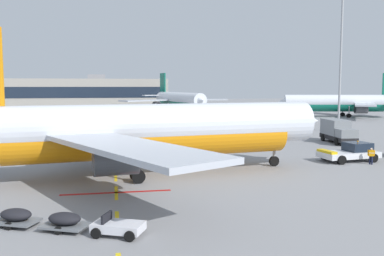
{
  "coord_description": "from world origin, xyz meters",
  "views": [
    {
      "loc": [
        17.9,
        -8.46,
        7.73
      ],
      "look_at": [
        24.36,
        25.92,
        4.23
      ],
      "focal_mm": 39.3,
      "sensor_mm": 36.0,
      "label": 1
    }
  ],
  "objects_px": {
    "airliner_far_center": "(178,100)",
    "baggage_train": "(40,219)",
    "catering_truck": "(338,131)",
    "airliner_mid_left": "(341,103)",
    "airliner_foreground": "(147,130)",
    "apron_light_mast_far": "(341,42)",
    "pushback_tug": "(351,152)",
    "ground_crew_worker": "(371,155)"
  },
  "relations": [
    {
      "from": "airliner_far_center",
      "to": "baggage_train",
      "type": "xyz_separation_m",
      "value": [
        -22.21,
        -94.63,
        -3.26
      ]
    },
    {
      "from": "airliner_far_center",
      "to": "catering_truck",
      "type": "height_order",
      "value": "airliner_far_center"
    },
    {
      "from": "airliner_mid_left",
      "to": "airliner_far_center",
      "type": "bearing_deg",
      "value": 150.24
    },
    {
      "from": "airliner_foreground",
      "to": "airliner_mid_left",
      "type": "xyz_separation_m",
      "value": [
        53.21,
        60.18,
        -0.4
      ]
    },
    {
      "from": "airliner_far_center",
      "to": "apron_light_mast_far",
      "type": "height_order",
      "value": "apron_light_mast_far"
    },
    {
      "from": "catering_truck",
      "to": "apron_light_mast_far",
      "type": "height_order",
      "value": "apron_light_mast_far"
    },
    {
      "from": "airliner_foreground",
      "to": "airliner_far_center",
      "type": "relative_size",
      "value": 1.05
    },
    {
      "from": "pushback_tug",
      "to": "airliner_far_center",
      "type": "relative_size",
      "value": 0.19
    },
    {
      "from": "airliner_foreground",
      "to": "airliner_mid_left",
      "type": "relative_size",
      "value": 1.12
    },
    {
      "from": "pushback_tug",
      "to": "ground_crew_worker",
      "type": "xyz_separation_m",
      "value": [
        0.94,
        -2.13,
        0.04
      ]
    },
    {
      "from": "airliner_mid_left",
      "to": "baggage_train",
      "type": "relative_size",
      "value": 2.78
    },
    {
      "from": "airliner_mid_left",
      "to": "ground_crew_worker",
      "type": "distance_m",
      "value": 67.01
    },
    {
      "from": "airliner_foreground",
      "to": "ground_crew_worker",
      "type": "distance_m",
      "value": 22.37
    },
    {
      "from": "airliner_mid_left",
      "to": "airliner_far_center",
      "type": "distance_m",
      "value": 43.62
    },
    {
      "from": "baggage_train",
      "to": "airliner_mid_left",
      "type": "bearing_deg",
      "value": 50.54
    },
    {
      "from": "airliner_foreground",
      "to": "airliner_far_center",
      "type": "bearing_deg",
      "value": 79.38
    },
    {
      "from": "airliner_mid_left",
      "to": "apron_light_mast_far",
      "type": "distance_m",
      "value": 38.03
    },
    {
      "from": "airliner_foreground",
      "to": "baggage_train",
      "type": "height_order",
      "value": "airliner_foreground"
    },
    {
      "from": "airliner_far_center",
      "to": "baggage_train",
      "type": "bearing_deg",
      "value": -103.21
    },
    {
      "from": "apron_light_mast_far",
      "to": "airliner_far_center",
      "type": "bearing_deg",
      "value": 110.16
    },
    {
      "from": "pushback_tug",
      "to": "airliner_far_center",
      "type": "xyz_separation_m",
      "value": [
        -5.87,
        78.84,
        2.9
      ]
    },
    {
      "from": "pushback_tug",
      "to": "catering_truck",
      "type": "height_order",
      "value": "catering_truck"
    },
    {
      "from": "airliner_foreground",
      "to": "pushback_tug",
      "type": "relative_size",
      "value": 5.52
    },
    {
      "from": "airliner_far_center",
      "to": "apron_light_mast_far",
      "type": "relative_size",
      "value": 1.37
    },
    {
      "from": "airliner_mid_left",
      "to": "baggage_train",
      "type": "distance_m",
      "value": 94.58
    },
    {
      "from": "airliner_mid_left",
      "to": "ground_crew_worker",
      "type": "height_order",
      "value": "airliner_mid_left"
    },
    {
      "from": "ground_crew_worker",
      "to": "apron_light_mast_far",
      "type": "xyz_separation_m",
      "value": [
        12.58,
        28.15,
        14.16
      ]
    },
    {
      "from": "baggage_train",
      "to": "pushback_tug",
      "type": "bearing_deg",
      "value": 29.35
    },
    {
      "from": "ground_crew_worker",
      "to": "apron_light_mast_far",
      "type": "distance_m",
      "value": 33.93
    },
    {
      "from": "airliner_foreground",
      "to": "baggage_train",
      "type": "xyz_separation_m",
      "value": [
        -6.87,
        -12.81,
        -3.42
      ]
    },
    {
      "from": "apron_light_mast_far",
      "to": "catering_truck",
      "type": "bearing_deg",
      "value": -120.29
    },
    {
      "from": "airliner_foreground",
      "to": "airliner_mid_left",
      "type": "distance_m",
      "value": 80.33
    },
    {
      "from": "airliner_foreground",
      "to": "apron_light_mast_far",
      "type": "height_order",
      "value": "apron_light_mast_far"
    },
    {
      "from": "airliner_mid_left",
      "to": "baggage_train",
      "type": "xyz_separation_m",
      "value": [
        -60.08,
        -72.99,
        -3.01
      ]
    },
    {
      "from": "pushback_tug",
      "to": "airliner_far_center",
      "type": "height_order",
      "value": "airliner_far_center"
    },
    {
      "from": "pushback_tug",
      "to": "baggage_train",
      "type": "height_order",
      "value": "pushback_tug"
    },
    {
      "from": "airliner_mid_left",
      "to": "ground_crew_worker",
      "type": "relative_size",
      "value": 18.79
    },
    {
      "from": "pushback_tug",
      "to": "airliner_mid_left",
      "type": "relative_size",
      "value": 0.2
    },
    {
      "from": "airliner_mid_left",
      "to": "catering_truck",
      "type": "height_order",
      "value": "airliner_mid_left"
    },
    {
      "from": "airliner_far_center",
      "to": "apron_light_mast_far",
      "type": "distance_m",
      "value": 57.39
    },
    {
      "from": "airliner_far_center",
      "to": "baggage_train",
      "type": "relative_size",
      "value": 2.98
    },
    {
      "from": "pushback_tug",
      "to": "apron_light_mast_far",
      "type": "relative_size",
      "value": 0.26
    }
  ]
}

